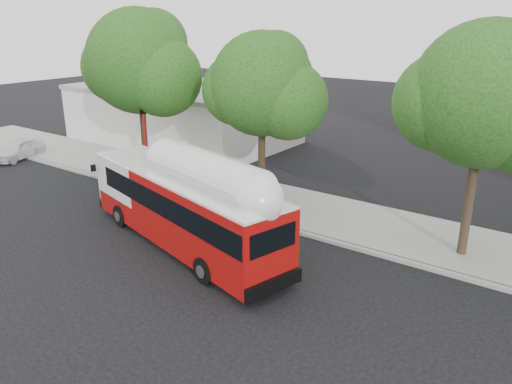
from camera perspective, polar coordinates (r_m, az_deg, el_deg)
ground at (r=20.96m, az=-6.62°, el=-6.63°), size 120.00×120.00×0.00m
sidewalk at (r=25.69m, az=3.10°, el=-1.35°), size 60.00×5.00×0.15m
curb_strip at (r=23.68m, az=-0.31°, el=-3.15°), size 60.00×0.30×0.15m
red_curb_segment at (r=25.43m, az=-5.79°, el=-1.62°), size 10.00×0.32×0.16m
street_tree_left at (r=28.96m, az=-12.51°, el=13.88°), size 6.67×5.80×9.74m
street_tree_mid at (r=24.21m, az=1.57°, el=11.66°), size 5.75×5.00×8.62m
street_tree_right at (r=20.17m, az=25.87°, el=9.24°), size 6.21×5.40×9.18m
low_commercial_bldg at (r=39.29m, az=-8.33°, el=8.88°), size 16.20×10.20×4.25m
transit_bus at (r=20.73m, az=-8.25°, el=-1.96°), size 12.25×5.20×3.58m
parked_car at (r=37.69m, az=-25.56°, el=4.44°), size 4.25×2.73×1.35m
signal_pole at (r=28.29m, az=-12.48°, el=4.89°), size 0.13×0.42×4.48m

